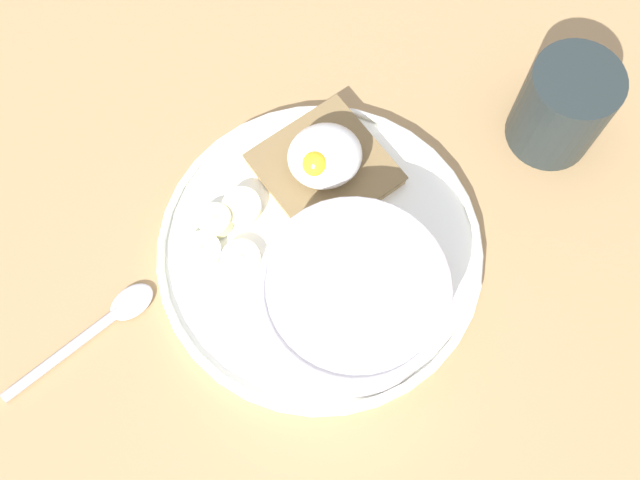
# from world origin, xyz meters

# --- Properties ---
(ground_plane) EXTENTS (1.20, 1.20, 0.02)m
(ground_plane) POSITION_xyz_m (0.00, 0.00, 0.01)
(ground_plane) COLOR #A38153
(ground_plane) RESTS_ON ground
(plate) EXTENTS (0.25, 0.25, 0.02)m
(plate) POSITION_xyz_m (0.00, 0.00, 0.03)
(plate) COLOR white
(plate) RESTS_ON ground_plane
(oatmeal_bowl) EXTENTS (0.13, 0.13, 0.06)m
(oatmeal_bowl) POSITION_xyz_m (0.01, -0.05, 0.06)
(oatmeal_bowl) COLOR white
(oatmeal_bowl) RESTS_ON plate
(toast_slice) EXTENTS (0.12, 0.12, 0.01)m
(toast_slice) POSITION_xyz_m (0.03, 0.06, 0.04)
(toast_slice) COLOR olive
(toast_slice) RESTS_ON plate
(poached_egg) EXTENTS (0.06, 0.05, 0.04)m
(poached_egg) POSITION_xyz_m (0.02, 0.06, 0.06)
(poached_egg) COLOR white
(poached_egg) RESTS_ON toast_slice
(banana_slice_front) EXTENTS (0.04, 0.04, 0.01)m
(banana_slice_front) POSITION_xyz_m (-0.07, 0.05, 0.04)
(banana_slice_front) COLOR beige
(banana_slice_front) RESTS_ON plate
(banana_slice_left) EXTENTS (0.04, 0.04, 0.01)m
(banana_slice_left) POSITION_xyz_m (-0.06, 0.01, 0.03)
(banana_slice_left) COLOR beige
(banana_slice_left) RESTS_ON plate
(banana_slice_back) EXTENTS (0.04, 0.04, 0.01)m
(banana_slice_back) POSITION_xyz_m (-0.09, 0.03, 0.04)
(banana_slice_back) COLOR #EEECB5
(banana_slice_back) RESTS_ON plate
(banana_slice_right) EXTENTS (0.04, 0.04, 0.02)m
(banana_slice_right) POSITION_xyz_m (-0.05, 0.05, 0.04)
(banana_slice_right) COLOR #F6E9B0
(banana_slice_right) RESTS_ON plate
(coffee_mug) EXTENTS (0.07, 0.07, 0.08)m
(coffee_mug) POSITION_xyz_m (0.22, 0.04, 0.06)
(coffee_mug) COLOR #232C2B
(coffee_mug) RESTS_ON ground_plane
(spoon) EXTENTS (0.13, 0.06, 0.01)m
(spoon) POSITION_xyz_m (-0.18, -0.00, 0.02)
(spoon) COLOR silver
(spoon) RESTS_ON ground_plane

